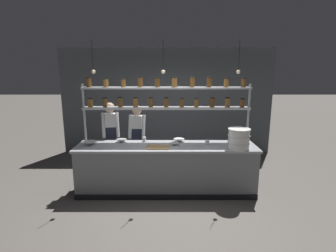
# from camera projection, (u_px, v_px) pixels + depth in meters

# --- Properties ---
(ground_plane) EXTENTS (40.00, 40.00, 0.00)m
(ground_plane) POSITION_uv_depth(u_px,v_px,m) (166.00, 191.00, 5.11)
(ground_plane) COLOR #5B5651
(back_wall) EXTENTS (5.78, 0.12, 2.88)m
(back_wall) POSITION_uv_depth(u_px,v_px,m) (167.00, 102.00, 7.24)
(back_wall) COLOR #4C5156
(back_wall) RESTS_ON ground_plane
(prep_counter) EXTENTS (3.38, 0.76, 0.92)m
(prep_counter) POSITION_uv_depth(u_px,v_px,m) (166.00, 168.00, 5.02)
(prep_counter) COLOR gray
(prep_counter) RESTS_ON ground_plane
(spice_shelf_unit) EXTENTS (3.26, 0.28, 2.19)m
(spice_shelf_unit) POSITION_uv_depth(u_px,v_px,m) (166.00, 99.00, 5.07)
(spice_shelf_unit) COLOR #ADAFB5
(spice_shelf_unit) RESTS_ON ground_plane
(chef_left) EXTENTS (0.41, 0.33, 1.65)m
(chef_left) POSITION_uv_depth(u_px,v_px,m) (111.00, 135.00, 5.57)
(chef_left) COLOR black
(chef_left) RESTS_ON ground_plane
(chef_center) EXTENTS (0.37, 0.29, 1.58)m
(chef_center) POSITION_uv_depth(u_px,v_px,m) (137.00, 137.00, 5.65)
(chef_center) COLOR black
(chef_center) RESTS_ON ground_plane
(container_stack) EXTENTS (0.39, 0.39, 0.37)m
(container_stack) POSITION_uv_depth(u_px,v_px,m) (239.00, 139.00, 4.68)
(container_stack) COLOR white
(container_stack) RESTS_ON prep_counter
(cutting_board) EXTENTS (0.40, 0.26, 0.02)m
(cutting_board) POSITION_uv_depth(u_px,v_px,m) (158.00, 147.00, 4.77)
(cutting_board) COLOR #A88456
(cutting_board) RESTS_ON prep_counter
(prep_bowl_near_left) EXTENTS (0.16, 0.16, 0.04)m
(prep_bowl_near_left) POSITION_uv_depth(u_px,v_px,m) (175.00, 144.00, 4.94)
(prep_bowl_near_left) COLOR silver
(prep_bowl_near_left) RESTS_ON prep_counter
(prep_bowl_center_front) EXTENTS (0.21, 0.21, 0.06)m
(prep_bowl_center_front) POSITION_uv_depth(u_px,v_px,m) (121.00, 141.00, 5.13)
(prep_bowl_center_front) COLOR silver
(prep_bowl_center_front) RESTS_ON prep_counter
(prep_bowl_center_back) EXTENTS (0.26, 0.26, 0.07)m
(prep_bowl_center_back) POSITION_uv_depth(u_px,v_px,m) (90.00, 143.00, 4.94)
(prep_bowl_center_back) COLOR silver
(prep_bowl_center_back) RESTS_ON prep_counter
(prep_bowl_near_right) EXTENTS (0.22, 0.22, 0.06)m
(prep_bowl_near_right) POSITION_uv_depth(u_px,v_px,m) (179.00, 140.00, 5.16)
(prep_bowl_near_right) COLOR white
(prep_bowl_near_right) RESTS_ON prep_counter
(serving_cup_front) EXTENTS (0.07, 0.07, 0.09)m
(serving_cup_front) POSITION_uv_depth(u_px,v_px,m) (144.00, 139.00, 5.18)
(serving_cup_front) COLOR silver
(serving_cup_front) RESTS_ON prep_counter
(serving_cup_by_board) EXTENTS (0.08, 0.08, 0.09)m
(serving_cup_by_board) POSITION_uv_depth(u_px,v_px,m) (207.00, 142.00, 4.96)
(serving_cup_by_board) COLOR silver
(serving_cup_by_board) RESTS_ON prep_counter
(pendant_light_row) EXTENTS (2.64, 0.07, 0.59)m
(pendant_light_row) POSITION_uv_depth(u_px,v_px,m) (165.00, 70.00, 4.63)
(pendant_light_row) COLOR black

